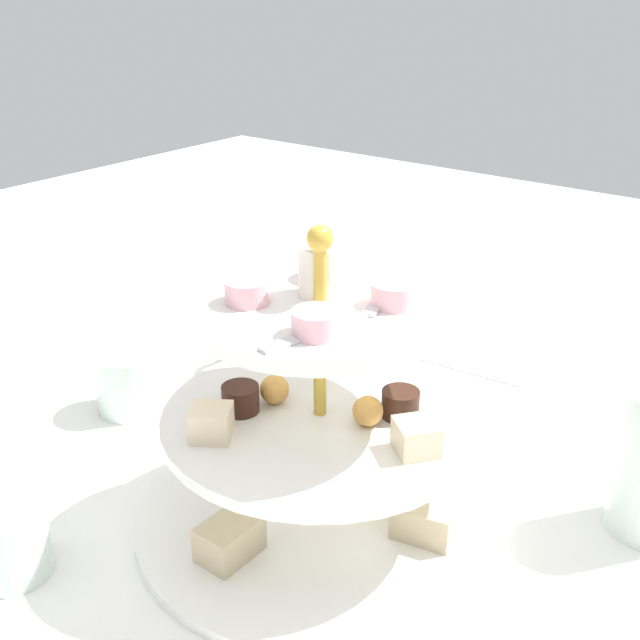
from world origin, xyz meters
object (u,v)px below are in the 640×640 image
Objects in this scene: water_glass_mid_back at (4,514)px; tiered_serving_stand at (321,438)px; teacup_with_saucer at (249,351)px; water_glass_short_left at (127,382)px; butter_knife_right at (454,365)px.

tiered_serving_stand is at bearing -37.30° from water_glass_mid_back.
water_glass_short_left is at bearing 164.83° from teacup_with_saucer.
butter_knife_right is at bearing -50.55° from teacup_with_saucer.
tiered_serving_stand is 0.28m from water_glass_short_left.
water_glass_mid_back is at bearing 74.91° from butter_knife_right.
teacup_with_saucer is at bearing 35.52° from butter_knife_right.
teacup_with_saucer is 0.82× the size of water_glass_mid_back.
water_glass_mid_back reaches higher than water_glass_short_left.
tiered_serving_stand reaches higher than water_glass_mid_back.
water_glass_short_left is 0.39× the size of butter_knife_right.
butter_knife_right is (0.32, 0.05, -0.08)m from tiered_serving_stand.
water_glass_short_left is (0.02, 0.27, -0.05)m from tiered_serving_stand.
water_glass_mid_back reaches higher than butter_knife_right.
water_glass_mid_back is at bearing -150.52° from water_glass_short_left.
water_glass_short_left is at bearing 49.03° from butter_knife_right.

